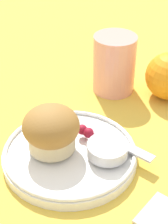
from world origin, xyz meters
TOP-DOWN VIEW (x-y plane):
  - ground_plane at (0.00, 0.00)m, footprint 3.00×3.00m
  - plate at (0.01, 0.00)m, footprint 0.19×0.19m
  - muffin at (-0.01, -0.01)m, footprint 0.08×0.08m
  - cream_ramekin at (0.06, 0.03)m, footprint 0.06×0.06m
  - berry_pair at (0.00, 0.04)m, footprint 0.03×0.02m
  - butter_knife at (0.01, 0.05)m, footprint 0.20×0.02m
  - juice_glass at (-0.06, 0.20)m, footprint 0.08×0.08m

SIDE VIEW (x-z plane):
  - ground_plane at x=0.00m, z-range 0.00..0.00m
  - plate at x=0.01m, z-range 0.00..0.02m
  - butter_knife at x=0.01m, z-range 0.02..0.02m
  - berry_pair at x=0.00m, z-range 0.02..0.04m
  - cream_ramekin at x=0.06m, z-range 0.02..0.04m
  - muffin at x=-0.01m, z-range 0.02..0.08m
  - juice_glass at x=-0.06m, z-range 0.00..0.10m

